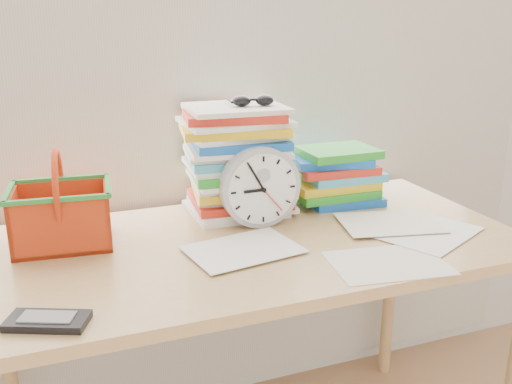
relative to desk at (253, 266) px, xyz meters
name	(u,v)px	position (x,y,z in m)	size (l,w,h in m)	color
curtain	(207,19)	(0.00, 0.38, 0.62)	(2.40, 0.01, 2.50)	beige
desk	(253,266)	(0.00, 0.00, 0.00)	(1.40, 0.70, 0.75)	tan
paper_stack	(238,160)	(0.04, 0.23, 0.23)	(0.32, 0.26, 0.32)	white
clock	(260,187)	(0.06, 0.09, 0.19)	(0.22, 0.22, 0.04)	#A7A9AF
sunglasses	(253,101)	(0.08, 0.21, 0.41)	(0.14, 0.11, 0.03)	black
book_stack	(335,175)	(0.36, 0.22, 0.16)	(0.28, 0.22, 0.17)	white
basket	(60,199)	(-0.46, 0.14, 0.20)	(0.25, 0.19, 0.24)	#E04415
calculator	(48,321)	(-0.51, -0.26, 0.08)	(0.15, 0.07, 0.02)	black
scattered_papers	(253,238)	(0.00, 0.00, 0.08)	(1.26, 0.42, 0.02)	white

